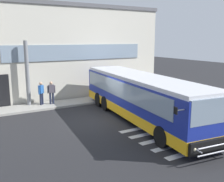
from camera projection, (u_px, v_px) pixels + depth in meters
The scene contains 8 objects.
ground_plane at pixel (102, 120), 15.82m from camera, with size 80.00×90.00×0.02m, color #232326.
bay_paint_stripes at pixel (175, 136), 13.23m from camera, with size 4.40×3.96×0.01m.
terminal_building at pixel (39, 50), 24.57m from camera, with size 19.27×13.80×7.59m.
boarding_curb at pixel (73, 102), 19.89m from camera, with size 21.47×2.00×0.15m, color #9E9B93.
entry_support_column at pixel (27, 73), 18.40m from camera, with size 0.28×0.28×4.58m, color slate.
bus_main_foreground at pixel (141, 98), 15.68m from camera, with size 4.27×12.45×2.70m.
passenger_near_column at pixel (41, 92), 18.70m from camera, with size 0.48×0.41×1.68m.
passenger_by_doorway at pixel (51, 91), 18.94m from camera, with size 0.59×0.39×1.68m.
Camera 1 is at (-7.04, -13.45, 4.83)m, focal length 41.72 mm.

